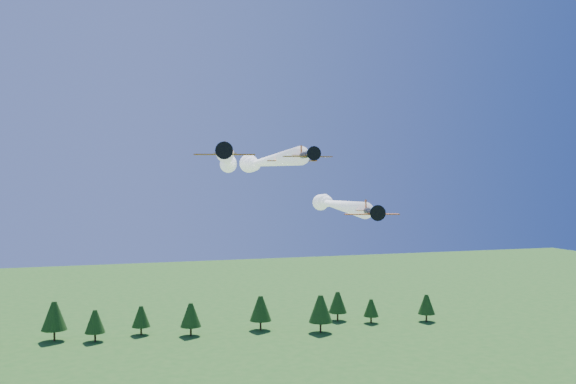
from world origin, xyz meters
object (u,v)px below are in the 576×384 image
object	(u,v)px
plane_right	(334,204)
plane_slot	(292,159)
plane_left	(227,160)
plane_lead	(264,162)

from	to	relation	value
plane_right	plane_slot	world-z (taller)	plane_slot
plane_left	plane_slot	bearing A→B (deg)	-67.14
plane_lead	plane_left	distance (m)	11.67
plane_lead	plane_slot	world-z (taller)	plane_lead
plane_left	plane_lead	bearing A→B (deg)	-56.81
plane_lead	plane_right	size ratio (longest dim) A/B	0.87
plane_left	plane_slot	distance (m)	25.69
plane_lead	plane_right	bearing A→B (deg)	36.14
plane_left	plane_slot	xyz separation A→B (m)	(4.28, -25.32, -0.61)
plane_slot	plane_lead	bearing A→B (deg)	102.45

